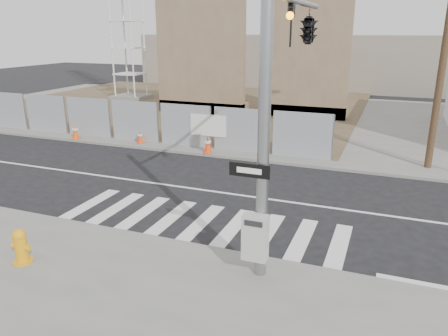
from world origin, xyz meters
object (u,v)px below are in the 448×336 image
(traffic_cone_c, at_px, (140,137))
(traffic_cone_d, at_px, (208,145))
(fire_hydrant, at_px, (21,246))
(traffic_cone_b, at_px, (75,132))
(signal_pole, at_px, (296,58))

(traffic_cone_c, height_order, traffic_cone_d, traffic_cone_d)
(traffic_cone_d, bearing_deg, fire_hydrant, -91.35)
(traffic_cone_c, relative_size, traffic_cone_d, 0.78)
(fire_hydrant, distance_m, traffic_cone_d, 10.63)
(traffic_cone_b, height_order, traffic_cone_c, traffic_cone_b)
(signal_pole, xyz_separation_m, traffic_cone_c, (-9.03, 6.70, -4.36))
(traffic_cone_d, bearing_deg, traffic_cone_b, 180.00)
(signal_pole, bearing_deg, fire_hydrant, -141.38)
(traffic_cone_b, relative_size, traffic_cone_c, 1.24)
(signal_pole, height_order, traffic_cone_b, signal_pole)
(signal_pole, distance_m, traffic_cone_b, 14.71)
(signal_pole, bearing_deg, traffic_cone_d, 129.73)
(traffic_cone_c, bearing_deg, signal_pole, -36.56)
(fire_hydrant, height_order, traffic_cone_d, fire_hydrant)
(traffic_cone_c, bearing_deg, traffic_cone_d, -6.45)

